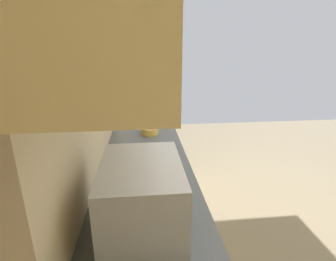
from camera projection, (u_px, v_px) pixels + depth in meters
The scene contains 8 objects.
ground_plane at pixel (282, 227), 2.49m from camera, with size 6.98×6.98×0.00m, color brown.
wall_back at pixel (92, 86), 1.88m from camera, with size 4.48×0.12×2.81m, color beige.
counter_run at pixel (147, 230), 1.81m from camera, with size 3.48×0.64×0.89m.
upper_cabinets at pixel (115, 3), 1.33m from camera, with size 2.29×0.36×0.66m.
oven_range at pixel (144, 133), 3.76m from camera, with size 0.67×0.64×1.07m.
microwave at pixel (143, 197), 1.13m from camera, with size 0.49×0.36×0.33m.
bowl at pixel (150, 131), 2.43m from camera, with size 0.16×0.16×0.06m.
kettle at pixel (148, 116), 2.79m from camera, with size 0.21×0.16×0.16m.
Camera 1 is at (-1.93, 1.33, 1.69)m, focal length 27.20 mm.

